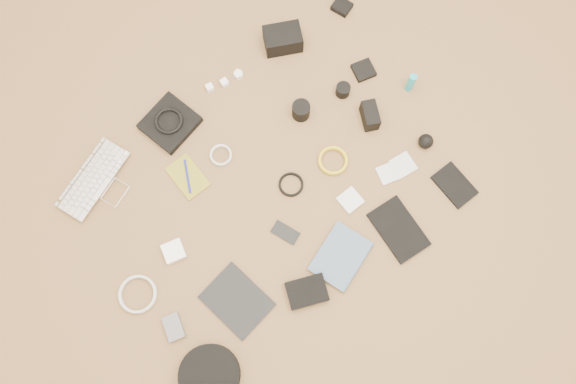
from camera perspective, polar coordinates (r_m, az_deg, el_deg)
room_shell at (r=0.97m, az=-3.54°, el=18.82°), size 4.04×4.04×2.58m
laptop at (r=2.23m, az=-18.22°, el=0.63°), size 0.38×0.33×0.02m
headphone_pouch at (r=2.24m, az=-11.90°, el=6.87°), size 0.23×0.22×0.03m
headphones at (r=2.22m, az=-12.02°, el=7.09°), size 0.12×0.12×0.01m
charger_a at (r=2.28m, az=-7.95°, el=10.47°), size 0.03×0.03×0.03m
charger_b at (r=2.29m, az=-5.08°, el=11.82°), size 0.04×0.04×0.03m
charger_c at (r=2.28m, az=-6.48°, el=10.98°), size 0.03×0.03×0.03m
charger_d at (r=2.29m, az=-5.05°, el=11.78°), size 0.03×0.03×0.03m
dslr_camera at (r=2.32m, az=-0.53°, el=15.28°), size 0.18×0.15×0.09m
lens_pouch at (r=2.45m, az=5.49°, el=18.23°), size 0.09×0.09×0.03m
notebook_olive at (r=2.17m, az=-10.15°, el=1.53°), size 0.11×0.17×0.01m
pen_blue at (r=2.16m, az=-10.19°, el=1.59°), size 0.06×0.13×0.01m
cable_white_a at (r=2.18m, az=-6.81°, el=3.70°), size 0.09×0.09×0.01m
lens_a at (r=2.19m, az=1.33°, el=8.29°), size 0.07×0.07×0.08m
lens_b at (r=2.25m, az=5.60°, el=10.27°), size 0.06×0.06×0.05m
card_reader at (r=2.32m, az=7.69°, el=12.16°), size 0.09×0.09×0.02m
power_brick at (r=2.11m, az=-11.52°, el=-5.94°), size 0.09×0.09×0.03m
cable_white_b at (r=2.13m, az=-14.98°, el=-10.00°), size 0.17×0.17×0.01m
cable_black at (r=2.13m, az=0.31°, el=0.74°), size 0.11×0.11×0.01m
cable_yellow at (r=2.16m, az=4.58°, el=3.14°), size 0.14×0.14×0.01m
flash at (r=2.21m, az=8.32°, el=7.69°), size 0.09×0.12×0.08m
lens_cleaner at (r=2.28m, az=12.37°, el=10.80°), size 0.03×0.03×0.10m
battery_charger at (r=2.09m, az=-11.53°, el=-13.31°), size 0.08×0.10×0.03m
tablet at (r=2.07m, az=-5.21°, el=-10.94°), size 0.22×0.26×0.01m
phone at (r=2.09m, az=-0.26°, el=-4.14°), size 0.09×0.11×0.01m
filter_case_left at (r=2.13m, az=6.34°, el=-0.83°), size 0.08×0.08×0.01m
filter_case_mid at (r=2.18m, az=10.11°, el=1.86°), size 0.09×0.09×0.01m
filter_case_right at (r=2.20m, az=11.60°, el=2.68°), size 0.09×0.09×0.01m
air_blower at (r=2.22m, az=13.81°, el=5.02°), size 0.06×0.06×0.06m
headphone_case at (r=2.05m, az=-7.97°, el=-17.96°), size 0.26×0.26×0.06m
drive_case at (r=2.05m, az=1.93°, el=-10.08°), size 0.17×0.14×0.04m
paperback at (r=2.08m, az=7.24°, el=-7.70°), size 0.26×0.23×0.02m
notebook_black_a at (r=2.13m, az=11.17°, el=-3.75°), size 0.15×0.23×0.02m
notebook_black_b at (r=2.22m, az=16.55°, el=0.68°), size 0.11×0.16×0.01m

